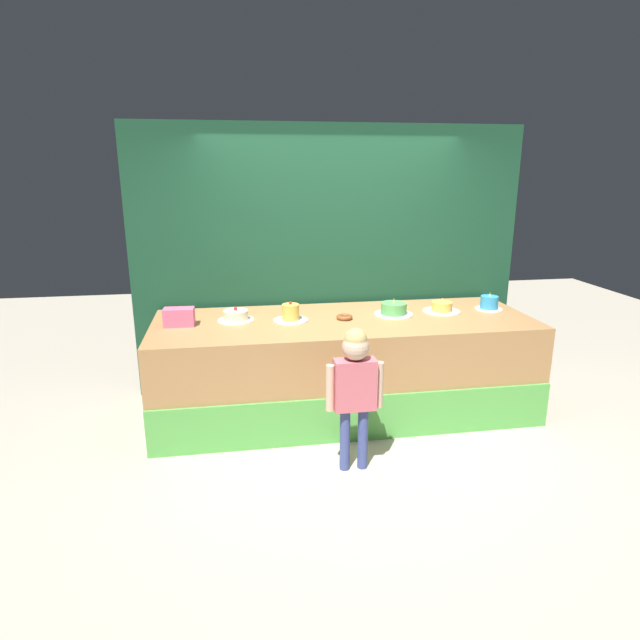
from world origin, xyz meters
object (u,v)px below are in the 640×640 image
object	(u,v)px
cake_center	(394,309)
cake_far_right	(489,303)
pink_box	(179,317)
cake_far_left	(236,316)
cake_right	(442,308)
child_figure	(355,380)
donut	(344,317)
cake_left	(291,314)

from	to	relation	value
cake_center	cake_far_right	xyz separation A→B (m)	(0.96, 0.04, 0.01)
pink_box	cake_far_left	world-z (taller)	pink_box
cake_far_left	cake_right	xyz separation A→B (m)	(1.92, -0.01, -0.00)
pink_box	cake_far_left	size ratio (longest dim) A/B	0.79
child_figure	cake_far_right	xyz separation A→B (m)	(1.57, 1.12, 0.23)
cake_right	cake_center	bearing A→B (deg)	-176.34
donut	pink_box	bearing A→B (deg)	178.76
cake_far_left	cake_center	xyz separation A→B (m)	(1.44, -0.04, 0.01)
donut	cake_right	xyz separation A→B (m)	(0.96, 0.11, 0.02)
donut	cake_far_right	world-z (taller)	cake_far_right
cake_far_left	cake_left	bearing A→B (deg)	-9.92
child_figure	cake_right	bearing A→B (deg)	45.54
pink_box	cake_left	xyz separation A→B (m)	(0.96, 0.00, -0.01)
child_figure	donut	world-z (taller)	child_figure
pink_box	cake_right	world-z (taller)	pink_box
cake_left	cake_right	xyz separation A→B (m)	(1.44, 0.08, -0.02)
cake_right	pink_box	bearing A→B (deg)	-178.05
cake_center	cake_far_right	bearing A→B (deg)	2.31
cake_center	cake_far_right	world-z (taller)	cake_far_right
cake_center	cake_right	world-z (taller)	cake_center
child_figure	cake_center	world-z (taller)	child_figure
child_figure	pink_box	bearing A→B (deg)	141.79
donut	cake_far_left	distance (m)	0.97
pink_box	donut	world-z (taller)	pink_box
donut	cake_center	bearing A→B (deg)	9.71
cake_right	cake_far_right	xyz separation A→B (m)	(0.48, 0.01, 0.02)
child_figure	cake_left	distance (m)	1.12
pink_box	cake_far_left	distance (m)	0.49
donut	cake_left	world-z (taller)	cake_left
cake_left	cake_right	size ratio (longest dim) A/B	0.88
cake_far_right	cake_center	bearing A→B (deg)	-177.69
donut	cake_left	size ratio (longest dim) A/B	0.47
cake_far_left	cake_center	distance (m)	1.44
donut	cake_far_left	bearing A→B (deg)	172.99
donut	cake_right	bearing A→B (deg)	6.71
cake_far_left	cake_left	world-z (taller)	cake_left
child_figure	cake_center	distance (m)	1.26
pink_box	child_figure	bearing A→B (deg)	-38.21
child_figure	cake_right	size ratio (longest dim) A/B	3.15
child_figure	donut	bearing A→B (deg)	82.52
child_figure	cake_far_left	size ratio (longest dim) A/B	3.43
child_figure	cake_far_right	distance (m)	1.94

